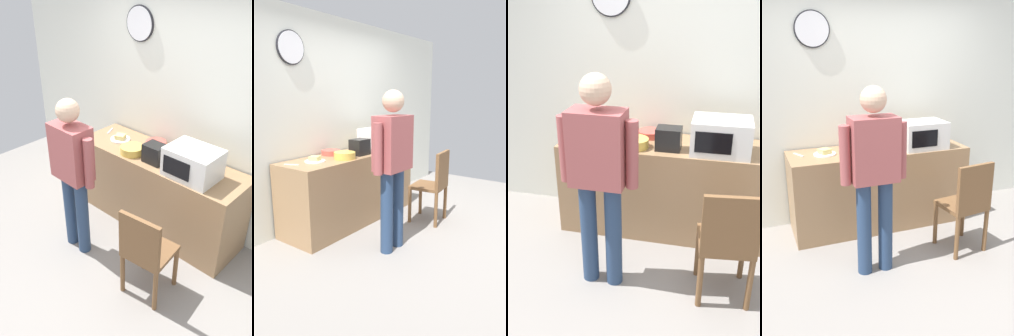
# 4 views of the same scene
# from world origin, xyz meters

# --- Properties ---
(ground_plane) EXTENTS (6.00, 6.00, 0.00)m
(ground_plane) POSITION_xyz_m (0.00, 0.00, 0.00)
(ground_plane) COLOR gray
(back_wall) EXTENTS (5.40, 0.13, 2.60)m
(back_wall) POSITION_xyz_m (-0.00, 1.60, 1.30)
(back_wall) COLOR silver
(back_wall) RESTS_ON ground_plane
(kitchen_counter) EXTENTS (1.97, 0.62, 0.89)m
(kitchen_counter) POSITION_xyz_m (-0.08, 1.22, 0.44)
(kitchen_counter) COLOR #93704C
(kitchen_counter) RESTS_ON ground_plane
(microwave) EXTENTS (0.50, 0.39, 0.30)m
(microwave) POSITION_xyz_m (0.40, 1.12, 1.04)
(microwave) COLOR silver
(microwave) RESTS_ON kitchen_counter
(sandwich_plate) EXTENTS (0.23, 0.23, 0.07)m
(sandwich_plate) POSITION_xyz_m (-0.68, 1.23, 0.91)
(sandwich_plate) COLOR white
(sandwich_plate) RESTS_ON kitchen_counter
(salad_bowl) EXTENTS (0.24, 0.24, 0.06)m
(salad_bowl) POSITION_xyz_m (-0.27, 1.38, 0.92)
(salad_bowl) COLOR #C64C42
(salad_bowl) RESTS_ON kitchen_counter
(cereal_bowl) EXTENTS (0.26, 0.26, 0.08)m
(cereal_bowl) POSITION_xyz_m (-0.35, 1.07, 0.93)
(cereal_bowl) COLOR gold
(cereal_bowl) RESTS_ON kitchen_counter
(toaster) EXTENTS (0.22, 0.18, 0.20)m
(toaster) POSITION_xyz_m (-0.05, 1.09, 0.99)
(toaster) COLOR black
(toaster) RESTS_ON kitchen_counter
(fork_utensil) EXTENTS (0.07, 0.17, 0.01)m
(fork_utensil) POSITION_xyz_m (-0.03, 1.24, 0.89)
(fork_utensil) COLOR silver
(fork_utensil) RESTS_ON kitchen_counter
(spoon_utensil) EXTENTS (0.09, 0.16, 0.01)m
(spoon_utensil) POSITION_xyz_m (-0.94, 1.31, 0.89)
(spoon_utensil) COLOR silver
(spoon_utensil) RESTS_ON kitchen_counter
(person_standing) EXTENTS (0.59, 0.24, 1.68)m
(person_standing) POSITION_xyz_m (-0.44, 0.32, 0.99)
(person_standing) COLOR navy
(person_standing) RESTS_ON ground_plane
(wooden_chair) EXTENTS (0.44, 0.44, 0.94)m
(wooden_chair) POSITION_xyz_m (0.51, 0.32, 0.52)
(wooden_chair) COLOR brown
(wooden_chair) RESTS_ON ground_plane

